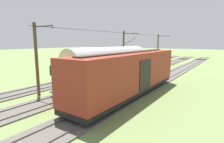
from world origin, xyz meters
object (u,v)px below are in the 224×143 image
object	(u,v)px
catenary_pole_mid_far	(37,58)
boxcar_adjacent	(100,60)
catenary_pole_mid_near	(124,51)
catenary_pole_foreground	(158,48)
boxcar_far_siding	(130,72)
vintage_streetcar	(111,64)

from	to	relation	value
catenary_pole_mid_far	boxcar_adjacent	bearing A→B (deg)	-79.77
boxcar_adjacent	catenary_pole_mid_near	size ratio (longest dim) A/B	1.73
catenary_pole_foreground	catenary_pole_mid_near	bearing A→B (deg)	90.00
catenary_pole_foreground	catenary_pole_mid_near	distance (m)	15.23
boxcar_far_siding	catenary_pole_mid_far	xyz separation A→B (m)	(6.95, 4.73, 1.28)
boxcar_far_siding	catenary_pole_mid_near	bearing A→B (deg)	-56.49
catenary_pole_foreground	boxcar_adjacent	bearing A→B (deg)	83.57
boxcar_far_siding	catenary_pole_mid_near	world-z (taller)	catenary_pole_mid_near
boxcar_far_siding	catenary_pole_foreground	size ratio (longest dim) A/B	2.24
boxcar_far_siding	catenary_pole_mid_near	size ratio (longest dim) A/B	2.24
vintage_streetcar	catenary_pole_mid_far	xyz separation A→B (m)	(2.42, 8.21, 1.19)
boxcar_adjacent	boxcar_far_siding	world-z (taller)	same
vintage_streetcar	catenary_pole_mid_near	world-z (taller)	catenary_pole_mid_near
vintage_streetcar	catenary_pole_mid_far	distance (m)	8.64
vintage_streetcar	boxcar_far_siding	size ratio (longest dim) A/B	1.11
catenary_pole_foreground	catenary_pole_mid_far	xyz separation A→B (m)	(0.00, 30.45, 0.00)
boxcar_adjacent	catenary_pole_foreground	world-z (taller)	catenary_pole_foreground
catenary_pole_mid_near	catenary_pole_mid_far	xyz separation A→B (m)	(0.00, 15.23, 0.00)
vintage_streetcar	catenary_pole_mid_near	bearing A→B (deg)	-70.98
boxcar_far_siding	catenary_pole_mid_far	world-z (taller)	catenary_pole_mid_far
boxcar_far_siding	catenary_pole_mid_far	bearing A→B (deg)	34.26
boxcar_far_siding	boxcar_adjacent	bearing A→B (deg)	-37.61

